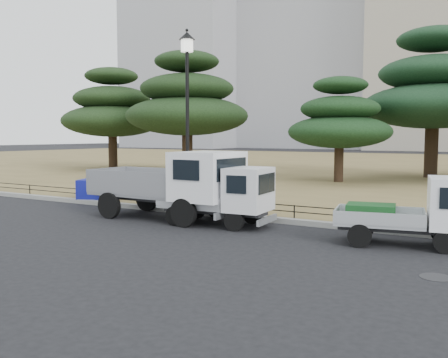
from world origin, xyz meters
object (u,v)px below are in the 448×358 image
Objects in this scene: truck_kei_rear at (416,212)px; tarp_pile at (102,188)px; street_lamp at (187,90)px; truck_large at (173,182)px; truck_kei_front at (224,196)px.

truck_kei_rear is 12.22m from tarp_pile.
truck_kei_rear is at bearing -11.27° from street_lamp.
street_lamp is at bearing -5.05° from tarp_pile.
street_lamp reaches higher than tarp_pile.
truck_kei_front is (1.91, -0.10, -0.34)m from truck_large.
truck_large reaches higher than truck_kei_rear.
tarp_pile is (-12.07, 1.91, -0.25)m from truck_kei_rear.
street_lamp is at bearing 142.36° from truck_kei_front.
truck_kei_front is 1.73× the size of tarp_pile.
truck_kei_rear is 8.47m from street_lamp.
street_lamp is (-7.65, 1.52, 3.31)m from truck_kei_rear.
street_lamp reaches higher than truck_kei_rear.
truck_large is 1.47× the size of truck_kei_front.
truck_large is at bearing 168.03° from truck_kei_rear.
tarp_pile is at bearing 174.95° from street_lamp.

